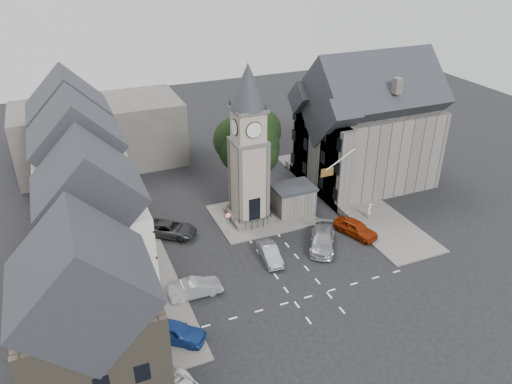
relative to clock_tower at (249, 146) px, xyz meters
name	(u,v)px	position (x,y,z in m)	size (l,w,h in m)	color
ground	(282,260)	(0.00, -7.99, -8.12)	(120.00, 120.00, 0.00)	black
pavement_west	(132,255)	(-12.50, -1.99, -8.05)	(6.00, 30.00, 0.14)	#595651
pavement_east	(348,197)	(12.00, 0.01, -8.05)	(6.00, 26.00, 0.14)	#595651
central_island	(262,215)	(1.50, 0.01, -8.04)	(10.00, 8.00, 0.16)	#595651
road_markings	(310,296)	(0.00, -13.49, -8.12)	(20.00, 8.00, 0.01)	silver
clock_tower	(249,146)	(0.00, 0.00, 0.00)	(4.86, 4.86, 16.25)	#4C4944
stone_shelter	(293,199)	(4.80, -0.49, -6.57)	(4.30, 3.30, 3.08)	#5C5B55
town_tree	(248,137)	(2.00, 5.01, -1.15)	(7.20, 7.20, 10.80)	black
warning_sign_post	(228,220)	(-3.20, -2.56, -6.09)	(0.70, 0.19, 2.85)	black
terrace_pink	(76,155)	(-15.50, 8.01, -1.54)	(8.10, 7.60, 12.80)	tan
terrace_cream	(85,189)	(-15.50, 0.01, -1.54)	(8.10, 7.60, 12.80)	beige
terrace_tudor	(97,239)	(-15.50, -7.99, -1.93)	(8.10, 7.60, 12.00)	silver
building_sw_stone	(92,333)	(-17.00, -16.99, -2.77)	(8.60, 7.60, 10.40)	#4F473B
backdrop_west	(100,134)	(-12.00, 20.01, -4.12)	(20.00, 10.00, 8.00)	#4C4944
east_building	(365,132)	(15.59, 3.01, -1.86)	(14.40, 11.40, 12.60)	#5C5B55
east_boundary_wall	(317,190)	(9.20, 2.01, -7.67)	(0.40, 16.00, 0.90)	#5C5B55
flagpole	(341,160)	(8.00, -3.99, -1.12)	(3.68, 0.10, 2.74)	white
car_west_blue	(175,332)	(-11.50, -13.99, -7.34)	(1.85, 4.59, 1.56)	navy
car_west_silver	(195,288)	(-8.68, -9.68, -7.40)	(1.53, 4.40, 1.45)	#ACAEB5
car_west_grey	(170,229)	(-8.38, 0.01, -7.39)	(2.43, 5.27, 1.47)	#2A2B2D
car_island_silver	(270,253)	(-1.00, -7.49, -7.44)	(1.43, 4.11, 1.35)	gray
car_island_east	(322,240)	(4.46, -7.49, -7.34)	(2.19, 5.39, 1.56)	#96969D
car_east_red	(356,228)	(8.50, -6.94, -7.34)	(1.83, 4.55, 1.55)	maroon
pedestrian	(369,211)	(11.50, -4.77, -7.26)	(0.63, 0.41, 1.72)	beige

